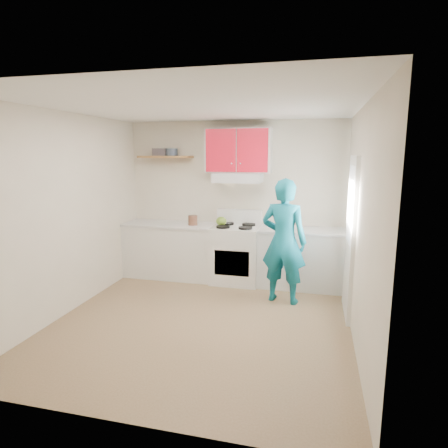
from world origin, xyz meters
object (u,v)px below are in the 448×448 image
(stove, at_px, (236,254))
(tin, at_px, (172,152))
(crock, at_px, (193,221))
(person, at_px, (284,241))
(kettle, at_px, (221,221))

(stove, distance_m, tin, 1.99)
(stove, distance_m, crock, 0.89)
(tin, bearing_deg, crock, -24.62)
(tin, bearing_deg, person, -22.67)
(stove, distance_m, kettle, 0.59)
(kettle, distance_m, person, 1.28)
(tin, xyz_separation_m, crock, (0.41, -0.19, -1.11))
(stove, relative_size, kettle, 5.34)
(stove, relative_size, person, 0.53)
(tin, bearing_deg, kettle, -7.43)
(crock, height_order, person, person)
(stove, height_order, kettle, kettle)
(crock, bearing_deg, stove, 3.68)
(tin, height_order, kettle, tin)
(tin, relative_size, kettle, 1.15)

